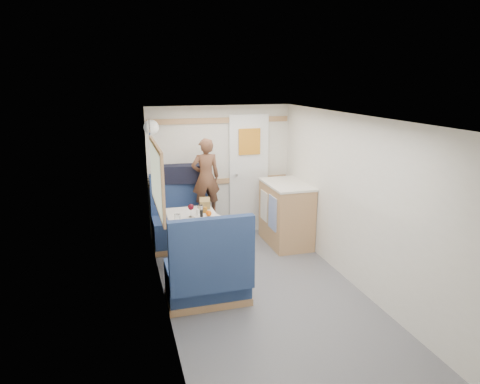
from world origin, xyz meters
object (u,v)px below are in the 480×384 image
object	(u,v)px
dinette_table	(194,229)
beer_glass	(205,211)
bench_near	(208,278)
cheese_block	(199,223)
tray	(208,217)
orange_fruit	(209,213)
wine_glass	(191,207)
duffel_bag	(181,174)
tumbler_left	(177,219)
person	(206,177)
bench_far	(184,226)
salt_grinder	(198,213)
dome_light	(151,127)
galley_counter	(286,213)
bread_loaf	(205,203)
pepper_grinder	(201,214)
tumbler_right	(200,210)

from	to	relation	value
dinette_table	beer_glass	xyz separation A→B (m)	(0.17, 0.07, 0.20)
bench_near	cheese_block	xyz separation A→B (m)	(0.01, 0.50, 0.45)
tray	orange_fruit	world-z (taller)	orange_fruit
bench_near	orange_fruit	size ratio (longest dim) A/B	14.61
cheese_block	wine_glass	size ratio (longest dim) A/B	0.57
duffel_bag	tumbler_left	world-z (taller)	duffel_bag
person	bench_far	bearing A→B (deg)	-2.79
bench_far	beer_glass	distance (m)	0.93
dinette_table	salt_grinder	xyz separation A→B (m)	(0.06, 0.01, 0.20)
bench_far	beer_glass	size ratio (longest dim) A/B	11.65
dome_light	dinette_table	bearing A→B (deg)	-65.35
dinette_table	tumbler_left	size ratio (longest dim) A/B	7.72
dinette_table	bench_near	xyz separation A→B (m)	(-0.00, -0.86, -0.27)
galley_counter	bread_loaf	distance (m)	1.29
bench_near	beer_glass	size ratio (longest dim) A/B	11.65
tray	pepper_grinder	xyz separation A→B (m)	(-0.08, 0.02, 0.04)
bench_far	bread_loaf	bearing A→B (deg)	-65.31
galley_counter	tumbler_left	xyz separation A→B (m)	(-1.69, -0.76, 0.31)
dome_light	wine_glass	bearing A→B (deg)	-66.74
tray	bread_loaf	bearing A→B (deg)	83.66
cheese_block	bread_loaf	world-z (taller)	bread_loaf
beer_glass	galley_counter	bearing A→B (deg)	20.22
galley_counter	salt_grinder	bearing A→B (deg)	-159.03
orange_fruit	cheese_block	distance (m)	0.34
cheese_block	bench_near	bearing A→B (deg)	-90.63
galley_counter	tray	xyz separation A→B (m)	(-1.30, -0.65, 0.26)
tumbler_left	bread_loaf	bearing A→B (deg)	52.53
dinette_table	cheese_block	bearing A→B (deg)	-89.14
orange_fruit	pepper_grinder	xyz separation A→B (m)	(-0.09, -0.00, -0.00)
pepper_grinder	galley_counter	bearing A→B (deg)	24.52
tumbler_left	bread_loaf	xyz separation A→B (m)	(0.45, 0.59, -0.01)
cheese_block	salt_grinder	xyz separation A→B (m)	(0.05, 0.37, 0.01)
person	wine_glass	bearing A→B (deg)	64.88
person	salt_grinder	xyz separation A→B (m)	(-0.28, -0.85, -0.25)
bench_far	tray	world-z (taller)	bench_far
dome_light	galley_counter	world-z (taller)	dome_light
cheese_block	bread_loaf	xyz separation A→B (m)	(0.22, 0.74, 0.02)
beer_glass	dinette_table	bearing A→B (deg)	-157.02
orange_fruit	tray	bearing A→B (deg)	-109.61
bench_far	pepper_grinder	bearing A→B (deg)	-84.60
galley_counter	salt_grinder	size ratio (longest dim) A/B	9.91
cheese_block	bread_loaf	bearing A→B (deg)	73.46
galley_counter	bread_loaf	bearing A→B (deg)	-171.99
bench_near	wine_glass	distance (m)	1.02
duffel_bag	pepper_grinder	distance (m)	1.23
galley_counter	beer_glass	bearing A→B (deg)	-159.78
duffel_bag	tumbler_left	bearing A→B (deg)	-92.23
bench_far	tumbler_right	xyz separation A→B (m)	(0.10, -0.79, 0.48)
duffel_bag	orange_fruit	size ratio (longest dim) A/B	7.48
galley_counter	cheese_block	size ratio (longest dim) A/B	9.62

